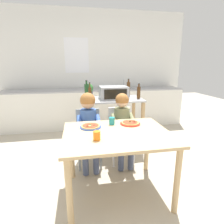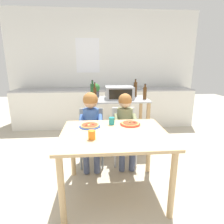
% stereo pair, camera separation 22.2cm
% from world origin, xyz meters
% --- Properties ---
extents(ground_plane, '(11.35, 11.35, 0.00)m').
position_xyz_m(ground_plane, '(0.00, 1.13, 0.00)').
color(ground_plane, '#B7AD99').
extents(back_wall_tiled, '(4.62, 0.13, 2.70)m').
position_xyz_m(back_wall_tiled, '(-0.00, 2.90, 1.35)').
color(back_wall_tiled, white).
rests_on(back_wall_tiled, ground).
extents(kitchen_counter, '(4.15, 0.60, 1.08)m').
position_xyz_m(kitchen_counter, '(0.00, 2.49, 0.44)').
color(kitchen_counter, silver).
rests_on(kitchen_counter, ground).
extents(kitchen_island_cart, '(0.99, 0.60, 0.88)m').
position_xyz_m(kitchen_island_cart, '(0.19, 1.23, 0.59)').
color(kitchen_island_cart, '#B7BABF').
rests_on(kitchen_island_cart, ground).
extents(toaster_oven, '(0.47, 0.36, 0.21)m').
position_xyz_m(toaster_oven, '(0.20, 1.23, 0.99)').
color(toaster_oven, '#999BA0').
rests_on(toaster_oven, kitchen_island_cart).
extents(bottle_brown_beer, '(0.06, 0.06, 0.26)m').
position_xyz_m(bottle_brown_beer, '(0.62, 1.16, 0.99)').
color(bottle_brown_beer, '#4C2D14').
rests_on(bottle_brown_beer, kitchen_island_cart).
extents(bottle_dark_olive_oil, '(0.07, 0.07, 0.32)m').
position_xyz_m(bottle_dark_olive_oil, '(-0.25, 1.24, 1.02)').
color(bottle_dark_olive_oil, '#1E4723').
rests_on(bottle_dark_olive_oil, kitchen_island_cart).
extents(bottle_clear_vinegar, '(0.06, 0.06, 0.32)m').
position_xyz_m(bottle_clear_vinegar, '(0.51, 1.41, 1.02)').
color(bottle_clear_vinegar, '#4C2D14').
rests_on(bottle_clear_vinegar, kitchen_island_cart).
extents(bottle_slim_sauce, '(0.05, 0.05, 0.30)m').
position_xyz_m(bottle_slim_sauce, '(-0.21, 1.07, 1.00)').
color(bottle_slim_sauce, '#4C2D14').
rests_on(bottle_slim_sauce, kitchen_island_cart).
extents(potted_herb_plant, '(0.16, 0.16, 0.24)m').
position_xyz_m(potted_herb_plant, '(-0.20, 1.43, 1.01)').
color(potted_herb_plant, '#4C4C51').
rests_on(potted_herb_plant, kitchen_island_cart).
extents(dining_table, '(1.14, 0.92, 0.75)m').
position_xyz_m(dining_table, '(0.00, 0.00, 0.64)').
color(dining_table, tan).
rests_on(dining_table, ground).
extents(dining_chair_left, '(0.36, 0.36, 0.81)m').
position_xyz_m(dining_chair_left, '(-0.27, 0.73, 0.48)').
color(dining_chair_left, gray).
rests_on(dining_chair_left, ground).
extents(dining_chair_right, '(0.36, 0.36, 0.81)m').
position_xyz_m(dining_chair_right, '(0.22, 0.74, 0.48)').
color(dining_chair_right, silver).
rests_on(dining_chair_right, ground).
extents(child_in_blue_striped_shirt, '(0.32, 0.42, 1.06)m').
position_xyz_m(child_in_blue_striped_shirt, '(-0.27, 0.61, 0.70)').
color(child_in_blue_striped_shirt, '#424C6B').
rests_on(child_in_blue_striped_shirt, ground).
extents(child_in_olive_shirt, '(0.32, 0.42, 1.04)m').
position_xyz_m(child_in_olive_shirt, '(0.22, 0.62, 0.67)').
color(child_in_olive_shirt, '#424C6B').
rests_on(child_in_olive_shirt, ground).
extents(pizza_plate_blue_rimmed, '(0.25, 0.25, 0.03)m').
position_xyz_m(pizza_plate_blue_rimmed, '(-0.27, 0.21, 0.76)').
color(pizza_plate_blue_rimmed, '#3356B7').
rests_on(pizza_plate_blue_rimmed, dining_table).
extents(pizza_plate_red_rimmed, '(0.25, 0.25, 0.03)m').
position_xyz_m(pizza_plate_red_rimmed, '(0.22, 0.25, 0.76)').
color(pizza_plate_red_rimmed, red).
rests_on(pizza_plate_red_rimmed, dining_table).
extents(drinking_cup_teal, '(0.07, 0.07, 0.09)m').
position_xyz_m(drinking_cup_teal, '(-0.01, 0.28, 0.79)').
color(drinking_cup_teal, teal).
rests_on(drinking_cup_teal, dining_table).
extents(drinking_cup_orange, '(0.07, 0.07, 0.09)m').
position_xyz_m(drinking_cup_orange, '(-0.23, -0.16, 0.79)').
color(drinking_cup_orange, orange).
rests_on(drinking_cup_orange, dining_table).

